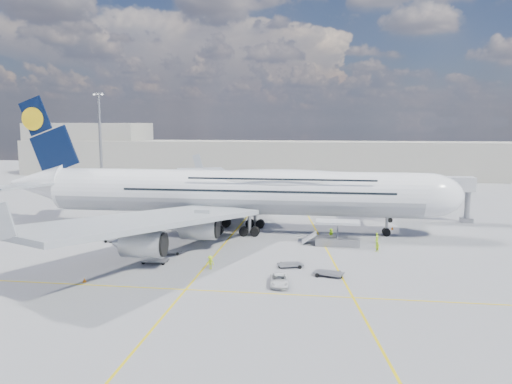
# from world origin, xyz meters

# --- Properties ---
(ground) EXTENTS (300.00, 300.00, 0.00)m
(ground) POSITION_xyz_m (0.00, 0.00, 0.00)
(ground) COLOR gray
(ground) RESTS_ON ground
(taxi_line_main) EXTENTS (0.25, 220.00, 0.01)m
(taxi_line_main) POSITION_xyz_m (0.00, 0.00, 0.01)
(taxi_line_main) COLOR yellow
(taxi_line_main) RESTS_ON ground
(taxi_line_cross) EXTENTS (120.00, 0.25, 0.01)m
(taxi_line_cross) POSITION_xyz_m (0.00, -20.00, 0.01)
(taxi_line_cross) COLOR yellow
(taxi_line_cross) RESTS_ON ground
(taxi_line_diag) EXTENTS (14.16, 99.06, 0.01)m
(taxi_line_diag) POSITION_xyz_m (14.00, 10.00, 0.01)
(taxi_line_diag) COLOR yellow
(taxi_line_diag) RESTS_ON ground
(airliner) EXTENTS (77.26, 79.15, 23.71)m
(airliner) POSITION_xyz_m (0.26, 10.00, 6.87)
(airliner) COLOR white
(airliner) RESTS_ON ground
(jet_bridge) EXTENTS (18.80, 12.10, 8.50)m
(jet_bridge) POSITION_xyz_m (29.81, 20.94, 6.85)
(jet_bridge) COLOR #B7B7BC
(jet_bridge) RESTS_ON ground
(cargo_loader) EXTENTS (8.53, 3.20, 3.67)m
(cargo_loader) POSITION_xyz_m (16.82, 2.89, 1.25)
(cargo_loader) COLOR silver
(cargo_loader) RESTS_ON ground
(light_mast) EXTENTS (3.00, 0.70, 25.50)m
(light_mast) POSITION_xyz_m (-40.00, 45.00, 13.21)
(light_mast) COLOR gray
(light_mast) RESTS_ON ground
(terminal) EXTENTS (180.00, 16.00, 12.00)m
(terminal) POSITION_xyz_m (0.00, 95.00, 6.00)
(terminal) COLOR #B2AD9E
(terminal) RESTS_ON ground
(hangar) EXTENTS (40.00, 22.00, 18.00)m
(hangar) POSITION_xyz_m (-70.00, 100.00, 9.00)
(hangar) COLOR #B2AD9E
(hangar) RESTS_ON ground
(tree_line) EXTENTS (160.00, 6.00, 8.00)m
(tree_line) POSITION_xyz_m (40.00, 140.00, 4.00)
(tree_line) COLOR #193814
(tree_line) RESTS_ON ground
(dolly_row_a) EXTENTS (3.04, 2.15, 1.74)m
(dolly_row_a) POSITION_xyz_m (-17.08, -0.23, 0.94)
(dolly_row_a) COLOR gray
(dolly_row_a) RESTS_ON ground
(dolly_row_b) EXTENTS (3.37, 1.83, 0.49)m
(dolly_row_b) POSITION_xyz_m (-6.87, -10.48, 0.38)
(dolly_row_b) COLOR gray
(dolly_row_b) RESTS_ON ground
(dolly_row_c) EXTENTS (3.19, 2.38, 0.42)m
(dolly_row_c) POSITION_xyz_m (-6.22, -5.78, 0.32)
(dolly_row_c) COLOR gray
(dolly_row_c) RESTS_ON ground
(dolly_back) EXTENTS (3.67, 3.02, 2.05)m
(dolly_back) POSITION_xyz_m (-23.87, 1.12, 1.10)
(dolly_back) COLOR gray
(dolly_back) RESTS_ON ground
(dolly_nose_far) EXTENTS (3.80, 2.75, 0.50)m
(dolly_nose_far) POSITION_xyz_m (15.66, -12.88, 0.39)
(dolly_nose_far) COLOR gray
(dolly_nose_far) RESTS_ON ground
(dolly_nose_near) EXTENTS (3.49, 2.63, 0.46)m
(dolly_nose_near) POSITION_xyz_m (10.84, -9.76, 0.35)
(dolly_nose_near) COLOR gray
(dolly_nose_near) RESTS_ON ground
(baggage_tug) EXTENTS (3.21, 1.92, 1.88)m
(baggage_tug) POSITION_xyz_m (-11.43, 0.41, 0.83)
(baggage_tug) COLOR white
(baggage_tug) RESTS_ON ground
(catering_truck_inner) EXTENTS (7.07, 4.92, 3.89)m
(catering_truck_inner) POSITION_xyz_m (-0.90, 25.27, 1.84)
(catering_truck_inner) COLOR gray
(catering_truck_inner) RESTS_ON ground
(catering_truck_outer) EXTENTS (8.06, 6.44, 4.43)m
(catering_truck_outer) POSITION_xyz_m (-19.76, 47.23, 2.06)
(catering_truck_outer) COLOR gray
(catering_truck_outer) RESTS_ON ground
(service_van) EXTENTS (2.50, 4.56, 1.21)m
(service_van) POSITION_xyz_m (10.09, -17.18, 0.61)
(service_van) COLOR silver
(service_van) RESTS_ON ground
(crew_nose) EXTENTS (0.71, 0.70, 1.66)m
(crew_nose) POSITION_xyz_m (23.01, 4.58, 0.83)
(crew_nose) COLOR #C5FF1A
(crew_nose) RESTS_ON ground
(crew_loader) EXTENTS (0.93, 0.95, 1.54)m
(crew_loader) POSITION_xyz_m (22.52, -0.74, 0.77)
(crew_loader) COLOR #BCE418
(crew_loader) RESTS_ON ground
(crew_wing) EXTENTS (0.58, 0.98, 1.56)m
(crew_wing) POSITION_xyz_m (-7.90, -3.83, 0.78)
(crew_wing) COLOR #C3FB1A
(crew_wing) RESTS_ON ground
(crew_van) EXTENTS (1.06, 1.05, 1.85)m
(crew_van) POSITION_xyz_m (16.08, 5.90, 0.93)
(crew_van) COLOR #AFFF1A
(crew_van) RESTS_ON ground
(crew_tug) EXTENTS (1.26, 0.95, 1.73)m
(crew_tug) POSITION_xyz_m (0.91, -12.02, 0.87)
(crew_tug) COLOR #C3EC18
(crew_tug) RESTS_ON ground
(cone_nose) EXTENTS (0.44, 0.44, 0.57)m
(cone_nose) POSITION_xyz_m (26.61, 15.19, 0.27)
(cone_nose) COLOR orange
(cone_nose) RESTS_ON ground
(cone_wing_left_inner) EXTENTS (0.41, 0.41, 0.53)m
(cone_wing_left_inner) POSITION_xyz_m (-9.21, 20.03, 0.25)
(cone_wing_left_inner) COLOR orange
(cone_wing_left_inner) RESTS_ON ground
(cone_wing_left_outer) EXTENTS (0.45, 0.45, 0.57)m
(cone_wing_left_outer) POSITION_xyz_m (-5.77, 38.06, 0.28)
(cone_wing_left_outer) COLOR orange
(cone_wing_left_outer) RESTS_ON ground
(cone_wing_right_inner) EXTENTS (0.40, 0.40, 0.51)m
(cone_wing_right_inner) POSITION_xyz_m (-14.41, -0.07, 0.25)
(cone_wing_right_inner) COLOR orange
(cone_wing_right_inner) RESTS_ON ground
(cone_wing_right_outer) EXTENTS (0.45, 0.45, 0.57)m
(cone_wing_right_outer) POSITION_xyz_m (-12.29, -19.20, 0.27)
(cone_wing_right_outer) COLOR orange
(cone_wing_right_outer) RESTS_ON ground
(cone_tail) EXTENTS (0.45, 0.45, 0.57)m
(cone_tail) POSITION_xyz_m (-32.97, 13.47, 0.28)
(cone_tail) COLOR orange
(cone_tail) RESTS_ON ground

